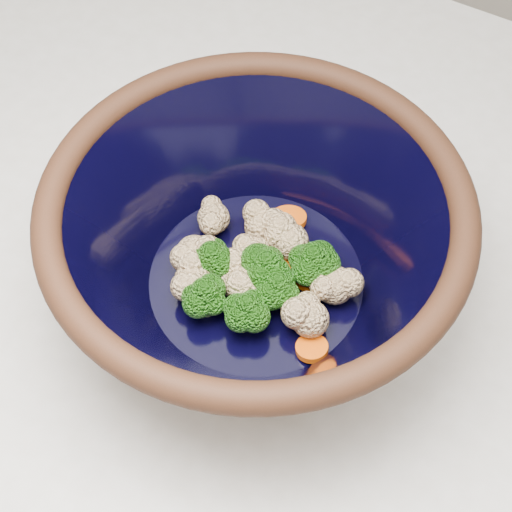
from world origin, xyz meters
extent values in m
cylinder|color=black|center=(-0.08, 0.10, 0.91)|extent=(0.20, 0.20, 0.01)
torus|color=black|center=(-0.08, 0.10, 1.04)|extent=(0.34, 0.34, 0.02)
cylinder|color=black|center=(-0.08, 0.10, 0.93)|extent=(0.19, 0.19, 0.00)
cylinder|color=#608442|center=(-0.07, 0.05, 0.94)|extent=(0.01, 0.01, 0.02)
ellipsoid|color=#2C7716|center=(-0.07, 0.05, 0.96)|extent=(0.04, 0.04, 0.03)
cylinder|color=#608442|center=(-0.10, 0.04, 0.94)|extent=(0.01, 0.01, 0.02)
ellipsoid|color=#2C7716|center=(-0.10, 0.04, 0.96)|extent=(0.04, 0.04, 0.03)
cylinder|color=#608442|center=(-0.04, 0.12, 0.94)|extent=(0.01, 0.01, 0.02)
ellipsoid|color=#2C7716|center=(-0.04, 0.12, 0.97)|extent=(0.04, 0.04, 0.03)
cylinder|color=#608442|center=(-0.06, 0.08, 0.94)|extent=(0.01, 0.01, 0.02)
ellipsoid|color=#2C7716|center=(-0.06, 0.08, 0.96)|extent=(0.04, 0.04, 0.03)
cylinder|color=#608442|center=(-0.12, 0.08, 0.94)|extent=(0.01, 0.01, 0.02)
ellipsoid|color=#2C7716|center=(-0.12, 0.08, 0.96)|extent=(0.04, 0.04, 0.03)
cylinder|color=#608442|center=(-0.07, 0.09, 0.94)|extent=(0.01, 0.01, 0.02)
ellipsoid|color=#2C7716|center=(-0.07, 0.09, 0.97)|extent=(0.04, 0.04, 0.03)
sphere|color=beige|center=(-0.10, 0.14, 0.95)|extent=(0.03, 0.03, 0.03)
sphere|color=beige|center=(-0.09, 0.08, 0.95)|extent=(0.03, 0.03, 0.03)
sphere|color=beige|center=(-0.09, 0.08, 0.95)|extent=(0.03, 0.03, 0.03)
sphere|color=beige|center=(-0.02, 0.12, 0.95)|extent=(0.03, 0.03, 0.03)
sphere|color=beige|center=(-0.09, 0.10, 0.95)|extent=(0.03, 0.03, 0.03)
sphere|color=beige|center=(-0.12, 0.06, 0.95)|extent=(0.03, 0.03, 0.03)
sphere|color=beige|center=(-0.14, 0.08, 0.95)|extent=(0.03, 0.03, 0.03)
sphere|color=beige|center=(-0.09, 0.09, 0.95)|extent=(0.03, 0.03, 0.03)
sphere|color=beige|center=(-0.07, 0.08, 0.95)|extent=(0.03, 0.03, 0.03)
sphere|color=beige|center=(-0.02, 0.08, 0.95)|extent=(0.03, 0.03, 0.03)
sphere|color=beige|center=(-0.07, 0.13, 0.95)|extent=(0.03, 0.03, 0.03)
sphere|color=beige|center=(-0.15, 0.12, 0.95)|extent=(0.03, 0.03, 0.03)
cylinder|color=#FA610A|center=(-0.01, 0.06, 0.94)|extent=(0.03, 0.03, 0.01)
cylinder|color=#FA610A|center=(-0.09, 0.16, 0.94)|extent=(0.03, 0.03, 0.01)
cylinder|color=#FA610A|center=(-0.07, 0.12, 0.94)|extent=(0.03, 0.03, 0.01)
cylinder|color=#FA610A|center=(-0.04, 0.12, 0.94)|extent=(0.03, 0.03, 0.01)
camera|label=1|loc=(0.09, -0.19, 1.46)|focal=50.00mm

